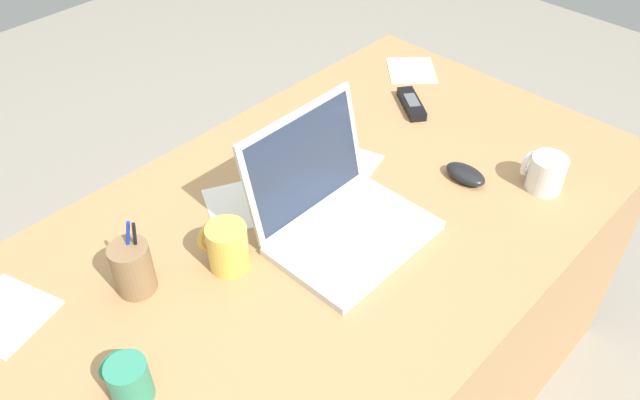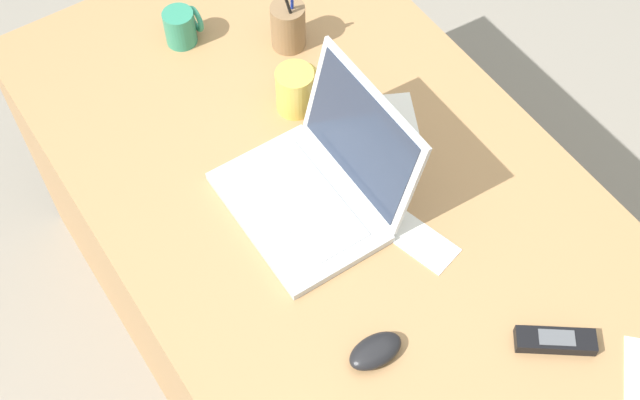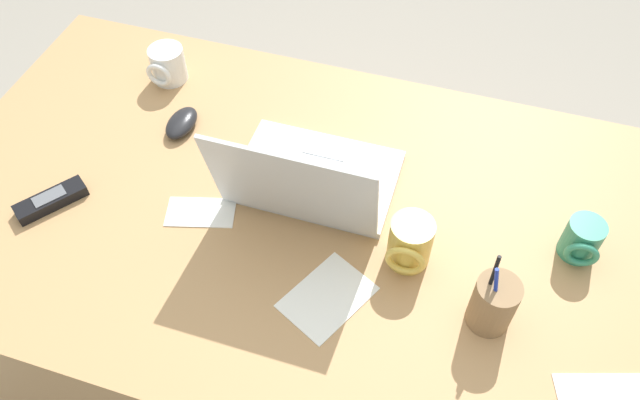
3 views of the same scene
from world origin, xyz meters
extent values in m
plane|color=gray|center=(0.00, 0.00, 0.00)|extent=(6.00, 6.00, 0.00)
cube|color=tan|center=(0.00, 0.00, 0.37)|extent=(1.58, 0.92, 0.74)
cube|color=silver|center=(-0.01, -0.09, 0.75)|extent=(0.34, 0.23, 0.02)
cube|color=silver|center=(-0.01, -0.07, 0.76)|extent=(0.27, 0.12, 0.00)
cube|color=silver|center=(-0.01, -0.16, 0.76)|extent=(0.09, 0.05, 0.00)
cube|color=silver|center=(-0.01, 0.06, 0.87)|extent=(0.33, 0.06, 0.24)
cube|color=#283347|center=(-0.01, 0.05, 0.87)|extent=(0.30, 0.05, 0.21)
ellipsoid|color=black|center=(0.33, -0.14, 0.76)|extent=(0.06, 0.11, 0.03)
cylinder|color=#E0BC4C|center=(-0.23, 0.05, 0.79)|extent=(0.08, 0.08, 0.11)
torus|color=#E0BC4C|center=(-0.23, 0.10, 0.80)|extent=(0.08, 0.01, 0.08)
cylinder|color=#338C6B|center=(-0.54, -0.06, 0.78)|extent=(0.07, 0.07, 0.09)
torus|color=#338C6B|center=(-0.54, -0.02, 0.79)|extent=(0.06, 0.01, 0.06)
cylinder|color=white|center=(0.43, -0.29, 0.78)|extent=(0.08, 0.08, 0.09)
torus|color=white|center=(0.43, -0.25, 0.79)|extent=(0.06, 0.01, 0.06)
cube|color=black|center=(0.49, 0.14, 0.75)|extent=(0.12, 0.14, 0.02)
cube|color=#595B60|center=(0.49, 0.14, 0.76)|extent=(0.06, 0.07, 0.00)
cylinder|color=olive|center=(-0.40, 0.14, 0.80)|extent=(0.08, 0.08, 0.11)
cylinder|color=#1933B2|center=(-0.40, 0.15, 0.83)|extent=(0.03, 0.02, 0.14)
cylinder|color=black|center=(-0.38, 0.14, 0.84)|extent=(0.01, 0.04, 0.15)
cube|color=white|center=(0.19, 0.07, 0.74)|extent=(0.15, 0.11, 0.00)
cube|color=white|center=(-0.11, 0.18, 0.74)|extent=(0.18, 0.20, 0.00)
camera|label=1|loc=(-0.75, -0.70, 1.71)|focal=35.61mm
camera|label=2|loc=(0.80, -0.57, 2.17)|focal=47.87mm
camera|label=3|loc=(-0.27, 0.74, 1.75)|focal=35.05mm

